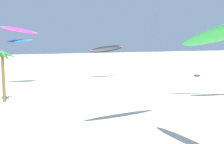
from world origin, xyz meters
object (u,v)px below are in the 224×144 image
Objects in this scene: palm_tree_4 at (2,61)px; flying_kite_7 at (211,36)px; flying_kite_5 at (107,49)px; flying_kite_1 at (20,41)px; flying_kite_3 at (20,30)px.

palm_tree_4 is 40.27m from flying_kite_7.
flying_kite_7 reaches higher than palm_tree_4.
flying_kite_5 is (19.29, 14.90, 0.72)m from palm_tree_4.
flying_kite_1 is at bearing 79.62° from palm_tree_4.
flying_kite_5 is 0.67× the size of flying_kite_7.
palm_tree_4 is at bearing -100.38° from flying_kite_1.
flying_kite_1 reaches higher than palm_tree_4.
flying_kite_7 is at bearing 10.66° from palm_tree_4.
flying_kite_1 is 0.88× the size of flying_kite_7.
flying_kite_5 is (16.85, 2.40, -3.58)m from flying_kite_3.
flying_kite_3 is (2.43, 12.50, 4.30)m from palm_tree_4.
flying_kite_7 is (37.00, -5.08, -0.92)m from flying_kite_3.
flying_kite_5 is at bearing 6.94° from flying_kite_1.
flying_kite_7 is at bearing -8.31° from flying_kite_1.
flying_kite_3 is (0.08, -0.34, 1.86)m from flying_kite_1.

